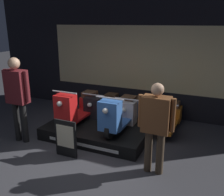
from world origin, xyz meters
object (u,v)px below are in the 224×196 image
scooter_backrow_1 (134,112)px  scooter_backrow_0 (103,108)px  scooter_display_left (79,107)px  scooter_backrow_2 (168,117)px  person_left_browsing (17,93)px  price_sign_board (66,138)px  person_right_browsing (156,122)px  scooter_display_right (120,113)px

scooter_backrow_1 → scooter_backrow_0: bearing=180.0°
scooter_display_left → scooter_backrow_2: bearing=24.5°
scooter_backrow_2 → person_left_browsing: (-2.79, -1.78, 0.74)m
scooter_backrow_0 → scooter_backrow_1: (0.85, 0.00, 0.00)m
scooter_backrow_0 → person_left_browsing: bearing=-121.8°
scooter_backrow_2 → price_sign_board: (-1.54, -1.94, 0.03)m
person_left_browsing → price_sign_board: size_ratio=2.46×
scooter_backrow_2 → price_sign_board: 2.48m
person_right_browsing → scooter_display_right: bearing=137.6°
scooter_display_right → person_right_browsing: size_ratio=0.96×
person_left_browsing → scooter_display_left: bearing=45.4°
scooter_backrow_0 → scooter_display_left: bearing=-103.3°
scooter_display_left → scooter_backrow_0: 0.93m
scooter_display_left → scooter_backrow_2: 2.10m
person_left_browsing → price_sign_board: person_left_browsing is taller
scooter_backrow_1 → scooter_display_right: bearing=-92.1°
person_left_browsing → scooter_backrow_0: bearing=58.2°
scooter_display_left → scooter_backrow_2: size_ratio=1.00×
scooter_display_left → scooter_backrow_1: bearing=39.4°
scooter_backrow_1 → scooter_display_left: bearing=-140.6°
scooter_display_left → scooter_backrow_0: size_ratio=1.00×
scooter_display_left → scooter_display_right: (1.02, 0.00, 0.00)m
scooter_display_left → price_sign_board: bearing=-71.8°
person_left_browsing → price_sign_board: (1.25, -0.16, -0.72)m
scooter_display_left → person_right_browsing: size_ratio=0.96×
scooter_backrow_1 → person_left_browsing: size_ratio=0.83×
scooter_backrow_2 → price_sign_board: size_ratio=2.05×
scooter_display_right → person_right_browsing: 1.39m
scooter_backrow_0 → person_right_browsing: person_right_browsing is taller
scooter_display_right → price_sign_board: size_ratio=2.05×
scooter_backrow_0 → person_right_browsing: 2.60m
price_sign_board → person_right_browsing: bearing=5.7°
scooter_display_left → scooter_display_right: bearing=0.0°
person_left_browsing → person_right_browsing: (2.91, -0.00, -0.16)m
person_left_browsing → scooter_display_right: bearing=25.4°
scooter_display_left → person_right_browsing: person_right_browsing is taller
scooter_backrow_1 → person_left_browsing: bearing=-137.7°
scooter_backrow_0 → person_right_browsing: bearing=-44.4°
scooter_backrow_0 → person_left_browsing: size_ratio=0.83×
scooter_display_right → price_sign_board: (-0.67, -1.08, -0.23)m
scooter_display_right → scooter_backrow_1: size_ratio=1.00×
scooter_display_right → scooter_backrow_1: bearing=87.9°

